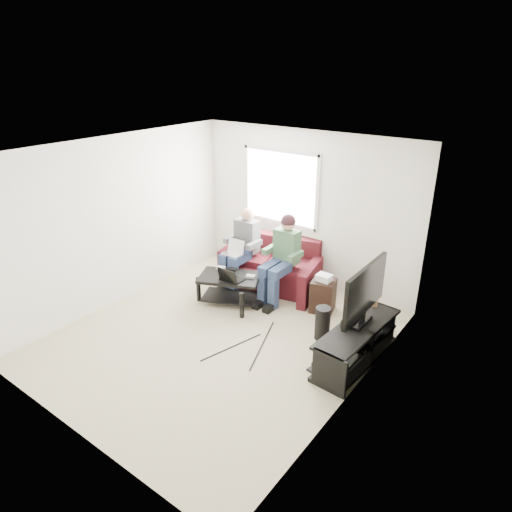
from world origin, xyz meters
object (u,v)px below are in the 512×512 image
at_px(sofa, 271,268).
at_px(end_table, 323,295).
at_px(tv_stand, 356,346).
at_px(subwoofer, 322,323).
at_px(coffee_table, 230,283).
at_px(tv, 365,292).

relative_size(sofa, end_table, 3.13).
distance_m(tv_stand, subwoofer, 0.63).
bearing_deg(coffee_table, tv_stand, -5.59).
bearing_deg(subwoofer, end_table, 118.47).
bearing_deg(end_table, tv_stand, -42.14).
relative_size(coffee_table, end_table, 1.78).
xyz_separation_m(tv, end_table, (-0.97, 0.78, -0.69)).
distance_m(subwoofer, end_table, 0.77).
relative_size(tv_stand, subwoofer, 3.21).
relative_size(tv, subwoofer, 2.29).
bearing_deg(end_table, sofa, 167.20).
bearing_deg(subwoofer, sofa, 148.28).
xyz_separation_m(tv, subwoofer, (-0.60, 0.10, -0.72)).
xyz_separation_m(coffee_table, subwoofer, (1.68, -0.02, -0.11)).
xyz_separation_m(tv_stand, tv, (-0.00, 0.10, 0.74)).
distance_m(coffee_table, end_table, 1.46).
height_order(tv, end_table, tv).
bearing_deg(tv, tv_stand, -88.53).
height_order(sofa, end_table, sofa).
bearing_deg(end_table, tv, -38.80).
distance_m(tv_stand, tv, 0.74).
bearing_deg(tv_stand, sofa, 151.77).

